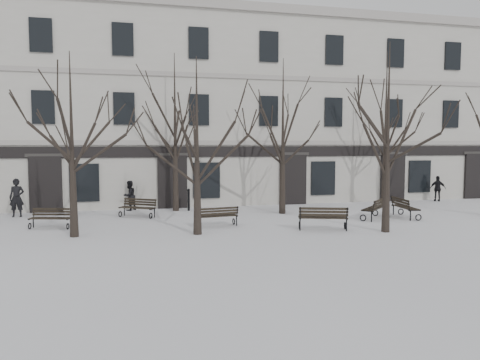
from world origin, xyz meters
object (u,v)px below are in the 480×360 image
object	(u,v)px
tree_1	(197,124)
bench_4	(375,208)
bench_1	(218,216)
bench_3	(138,207)
bench_2	(323,217)
tree_0	(71,122)
tree_2	(388,114)
bench_0	(51,217)
bench_5	(404,207)

from	to	relation	value
tree_1	bench_4	distance (m)	9.62
bench_1	bench_3	bearing A→B (deg)	-54.81
bench_2	bench_3	bearing A→B (deg)	-18.21
tree_0	bench_4	bearing A→B (deg)	4.64
tree_2	bench_3	distance (m)	12.22
bench_0	bench_5	xyz separation A→B (m)	(16.05, -0.99, 0.07)
bench_2	tree_0	bearing A→B (deg)	12.13
bench_2	bench_3	xyz separation A→B (m)	(-7.29, 5.34, -0.05)
bench_3	bench_4	size ratio (longest dim) A/B	0.97
tree_0	bench_0	xyz separation A→B (m)	(-1.14, 2.10, -3.90)
tree_1	bench_2	bearing A→B (deg)	-4.15
tree_2	bench_3	size ratio (longest dim) A/B	4.15
tree_2	bench_1	xyz separation A→B (m)	(-6.36, 2.75, -4.23)
tree_1	bench_2	world-z (taller)	tree_1
tree_1	bench_1	distance (m)	4.23
bench_5	bench_3	bearing A→B (deg)	83.19
tree_0	tree_1	distance (m)	4.70
tree_0	bench_4	world-z (taller)	tree_0
bench_4	bench_1	bearing A→B (deg)	-41.50
bench_1	bench_4	xyz separation A→B (m)	(7.61, 0.26, 0.06)
bench_5	bench_1	bearing A→B (deg)	99.51
tree_2	bench_2	distance (m)	4.86
tree_2	bench_2	size ratio (longest dim) A/B	3.62
bench_3	bench_4	world-z (taller)	bench_4
tree_0	tree_1	xyz separation A→B (m)	(4.65, -0.64, -0.07)
tree_2	bench_5	size ratio (longest dim) A/B	3.77
tree_0	tree_2	size ratio (longest dim) A/B	0.93
tree_0	bench_3	bearing A→B (deg)	60.18
tree_0	bench_0	world-z (taller)	tree_0
tree_1	bench_4	bearing A→B (deg)	11.19
tree_0	bench_5	bearing A→B (deg)	4.27
tree_0	bench_3	size ratio (longest dim) A/B	3.85
tree_0	tree_1	world-z (taller)	tree_0
tree_2	bench_3	bearing A→B (deg)	146.95
tree_0	bench_3	xyz separation A→B (m)	(2.48, 4.33, -3.88)
bench_0	bench_1	size ratio (longest dim) A/B	0.98
bench_2	bench_4	world-z (taller)	bench_2
tree_0	bench_0	size ratio (longest dim) A/B	3.96
bench_1	bench_2	distance (m)	4.44
tree_0	tree_2	distance (m)	12.25
tree_1	bench_4	xyz separation A→B (m)	(8.69, 1.72, -3.76)
tree_0	tree_2	xyz separation A→B (m)	(12.10, -1.92, 0.35)
bench_4	bench_5	world-z (taller)	bench_4
tree_1	bench_0	size ratio (longest dim) A/B	3.89
tree_2	bench_1	bearing A→B (deg)	156.66
tree_2	bench_3	world-z (taller)	tree_2
tree_0	bench_3	world-z (taller)	tree_0
tree_2	bench_2	xyz separation A→B (m)	(-2.32, 0.91, -4.17)
tree_1	bench_1	xyz separation A→B (m)	(1.08, 1.46, -3.82)
bench_0	tree_2	bearing A→B (deg)	-2.56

